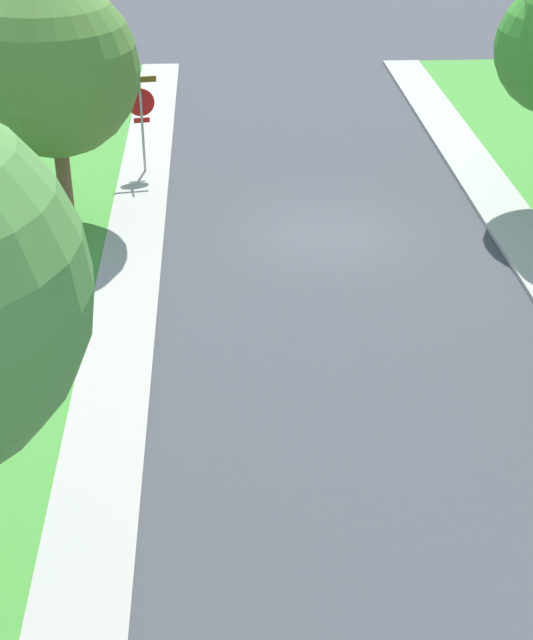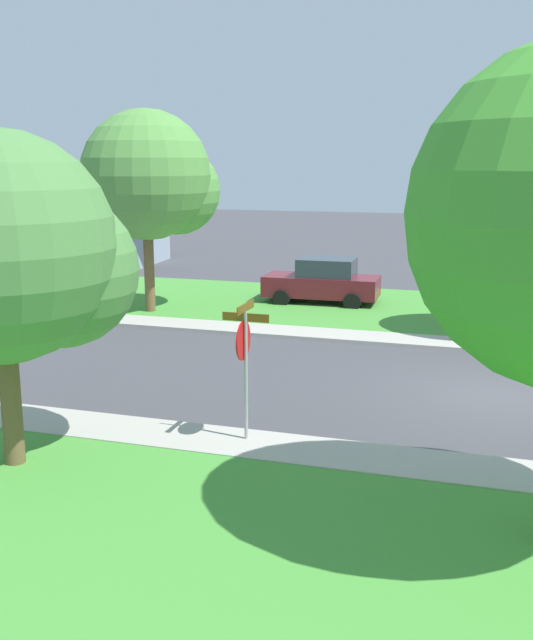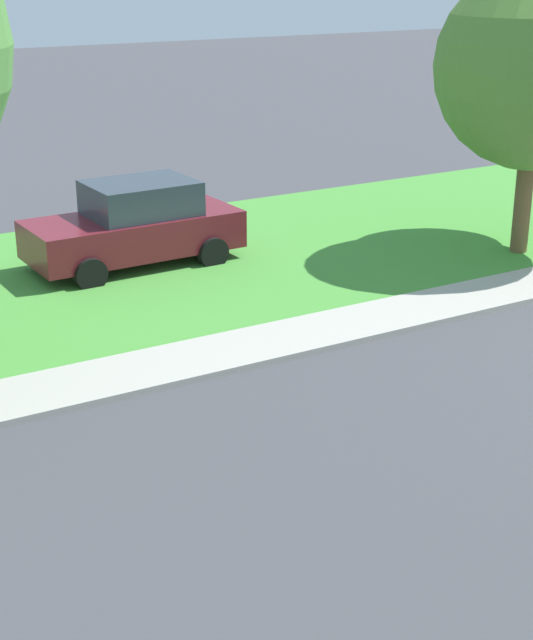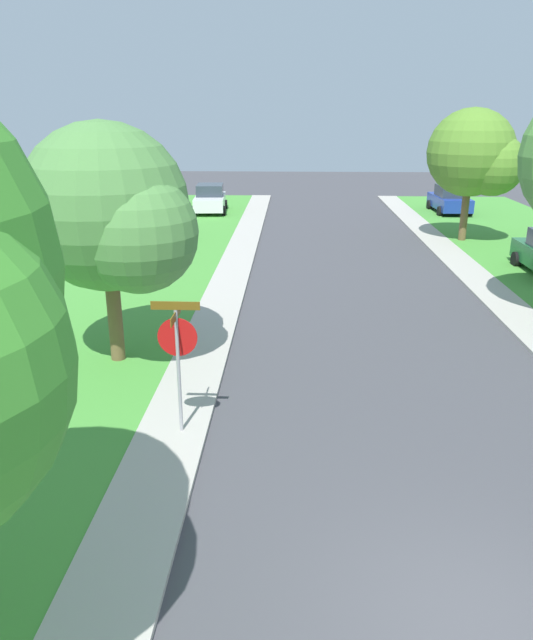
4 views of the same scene
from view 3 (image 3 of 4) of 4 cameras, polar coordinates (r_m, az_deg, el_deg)
The scene contains 2 objects.
car_maroon_behind_trees at distance 19.80m, azimuth -7.76°, elevation 5.57°, with size 2.13×4.35×1.76m.
tree_across_right at distance 20.89m, azimuth 15.45°, elevation 13.90°, with size 4.40×4.09×5.95m.
Camera 3 is at (-7.88, 13.68, 6.00)m, focal length 54.11 mm.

